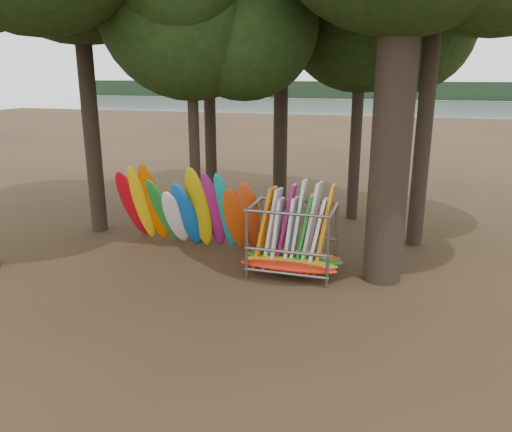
# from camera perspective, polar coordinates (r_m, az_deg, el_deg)

# --- Properties ---
(ground) EXTENTS (120.00, 120.00, 0.00)m
(ground) POSITION_cam_1_polar(r_m,az_deg,el_deg) (15.14, -3.96, -6.41)
(ground) COLOR #47331E
(ground) RESTS_ON ground
(lake) EXTENTS (160.00, 160.00, 0.00)m
(lake) POSITION_cam_1_polar(r_m,az_deg,el_deg) (73.46, 13.17, 11.06)
(lake) COLOR gray
(lake) RESTS_ON ground
(far_shore) EXTENTS (160.00, 4.00, 4.00)m
(far_shore) POSITION_cam_1_polar(r_m,az_deg,el_deg) (123.22, 15.00, 13.69)
(far_shore) COLOR black
(far_shore) RESTS_ON ground
(oak_3) EXTENTS (6.98, 6.98, 11.10)m
(oak_3) POSITION_cam_1_polar(r_m,az_deg,el_deg) (20.36, 12.11, 22.09)
(oak_3) COLOR black
(oak_3) RESTS_ON ground
(oak_5) EXTENTS (6.76, 6.76, 10.74)m
(oak_5) POSITION_cam_1_polar(r_m,az_deg,el_deg) (17.23, -7.59, 22.63)
(oak_5) COLOR black
(oak_5) RESTS_ON ground
(kayak_row) EXTENTS (5.28, 2.24, 3.09)m
(kayak_row) POSITION_cam_1_polar(r_m,az_deg,el_deg) (16.87, -7.73, 0.61)
(kayak_row) COLOR red
(kayak_row) RESTS_ON ground
(storage_rack) EXTENTS (3.02, 1.57, 2.84)m
(storage_rack) POSITION_cam_1_polar(r_m,az_deg,el_deg) (14.71, 4.20, -2.97)
(storage_rack) COLOR slate
(storage_rack) RESTS_ON ground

